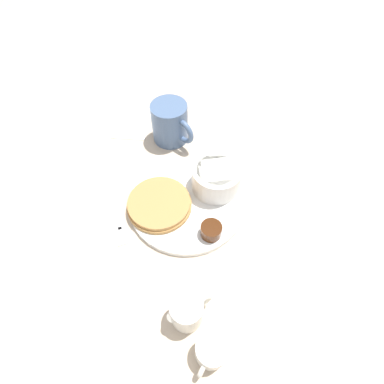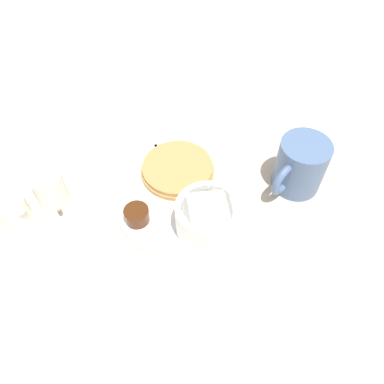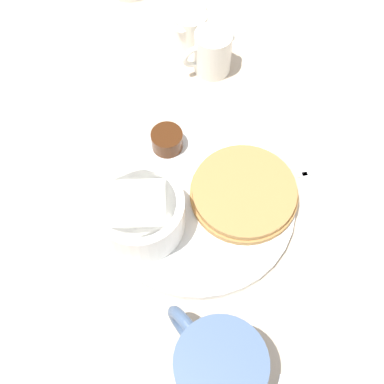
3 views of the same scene
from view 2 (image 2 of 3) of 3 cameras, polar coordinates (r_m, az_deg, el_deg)
name	(u,v)px [view 2 (image 2 of 3)]	position (r m, az deg, el deg)	size (l,w,h in m)	color
ground_plane	(185,201)	(0.67, -1.11, -1.35)	(4.00, 4.00, 0.00)	#C6B299
plate	(185,199)	(0.66, -1.12, -1.04)	(0.25, 0.25, 0.01)	white
pancake_stack	(178,169)	(0.69, -2.20, 3.51)	(0.13, 0.13, 0.02)	#B78447
bowl	(208,216)	(0.60, 2.41, -3.74)	(0.10, 0.10, 0.06)	white
syrup_cup	(137,215)	(0.63, -8.41, -3.48)	(0.04, 0.04, 0.03)	#47230F
butter_ramekin	(206,234)	(0.59, 2.16, -6.36)	(0.04, 0.04, 0.04)	white
coffee_mug	(300,166)	(0.68, 16.07, 3.82)	(0.09, 0.11, 0.10)	slate
creamer_pitcher_near	(50,190)	(0.68, -20.82, 0.35)	(0.06, 0.06, 0.07)	white
creamer_pitcher_far	(13,210)	(0.69, -25.63, -2.52)	(0.07, 0.05, 0.05)	white
fork	(165,144)	(0.76, -4.19, 7.36)	(0.13, 0.09, 0.00)	silver
napkin	(312,142)	(0.80, 17.87, 7.24)	(0.13, 0.11, 0.00)	white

